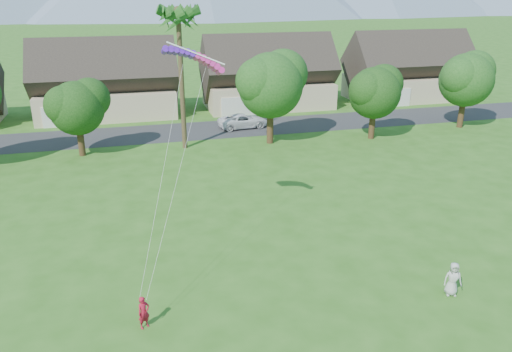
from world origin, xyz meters
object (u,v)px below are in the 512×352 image
object	(u,v)px
kite_flyer	(144,312)
watcher	(453,279)
parked_car	(243,121)
parafoil_kite	(195,56)

from	to	relation	value
kite_flyer	watcher	distance (m)	14.43
parked_car	parafoil_kite	xyz separation A→B (m)	(-8.02, -24.29, 9.92)
watcher	parafoil_kite	xyz separation A→B (m)	(-10.82, 7.92, 9.80)
kite_flyer	parafoil_kite	size ratio (longest dim) A/B	0.47
parked_car	parafoil_kite	distance (m)	27.44
watcher	parked_car	distance (m)	32.33
watcher	kite_flyer	bearing A→B (deg)	-165.76
watcher	parafoil_kite	size ratio (longest dim) A/B	0.53
parked_car	parafoil_kite	size ratio (longest dim) A/B	1.61
parked_car	kite_flyer	bearing A→B (deg)	152.70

